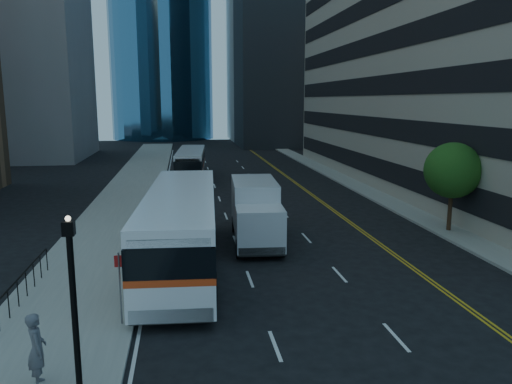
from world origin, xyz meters
The scene contains 10 objects.
ground centered at (0.00, 0.00, 0.00)m, with size 160.00×160.00×0.00m, color black.
sidewalk_west centered at (-10.50, 25.00, 0.07)m, with size 5.00×90.00×0.15m, color gray.
sidewalk_east centered at (9.00, 25.00, 0.07)m, with size 2.00×90.00×0.15m, color gray.
midrise_west centered at (-28.00, 52.00, 17.50)m, with size 18.00×18.00×35.00m, color gray.
street_tree centered at (9.00, 8.00, 3.64)m, with size 3.20×3.20×5.10m.
lamp_post centered at (-9.00, -6.00, 2.72)m, with size 0.28×0.28×4.56m.
bus_front centered at (-6.37, 4.07, 1.93)m, with size 3.71×13.86×3.54m.
bus_rear centered at (-5.48, 30.30, 1.57)m, with size 3.18×11.27×2.87m.
box_truck centered at (-2.43, 7.58, 1.72)m, with size 2.74×6.94×3.26m.
pedestrian centered at (-10.13, -5.46, 1.16)m, with size 0.73×0.48×2.01m, color #595961.
Camera 1 is at (-6.19, -18.27, 7.58)m, focal length 35.00 mm.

